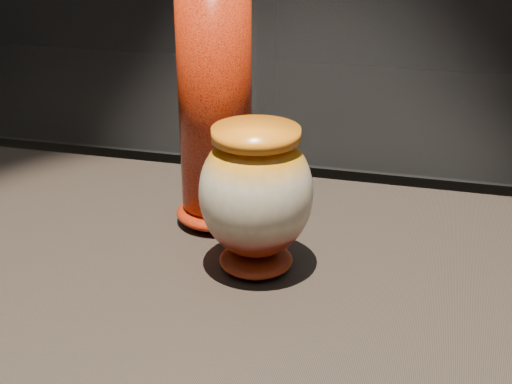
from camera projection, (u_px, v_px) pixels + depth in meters
The scene contains 3 objects.
main_vase at pixel (256, 195), 0.92m from camera, with size 0.18×0.18×0.20m.
tall_vase at pixel (215, 100), 1.01m from camera, with size 0.17×0.17×0.40m.
back_shelf at pixel (396, 15), 4.31m from camera, with size 2.00×0.60×0.90m.
Camera 1 is at (0.06, -0.75, 1.38)m, focal length 50.00 mm.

